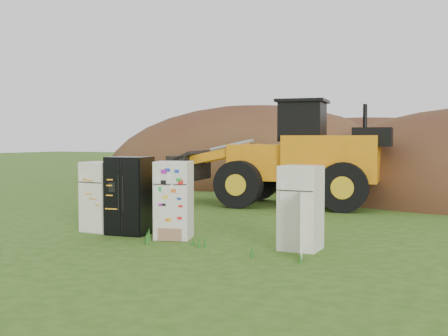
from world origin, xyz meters
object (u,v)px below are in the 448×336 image
at_px(fridge_black_side, 130,195).
at_px(fridge_open_door, 301,208).
at_px(fridge_leftmost, 101,197).
at_px(fridge_sticker, 174,200).
at_px(wheel_loader, 276,153).

relative_size(fridge_black_side, fridge_open_door, 1.07).
relative_size(fridge_leftmost, fridge_sticker, 0.97).
relative_size(fridge_leftmost, fridge_black_side, 0.93).
distance_m(fridge_leftmost, wheel_loader, 6.74).
bearing_deg(fridge_sticker, fridge_black_side, 159.34).
height_order(fridge_black_side, fridge_open_door, fridge_black_side).
relative_size(fridge_sticker, wheel_loader, 0.24).
bearing_deg(fridge_black_side, fridge_sticker, -9.72).
bearing_deg(fridge_leftmost, fridge_sticker, 0.88).
height_order(fridge_black_side, wheel_loader, wheel_loader).
height_order(fridge_leftmost, fridge_sticker, fridge_sticker).
bearing_deg(fridge_sticker, wheel_loader, 73.97).
xyz_separation_m(fridge_sticker, fridge_open_door, (2.75, 0.07, -0.02)).
height_order(fridge_open_door, wheel_loader, wheel_loader).
distance_m(fridge_leftmost, fridge_sticker, 1.94).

